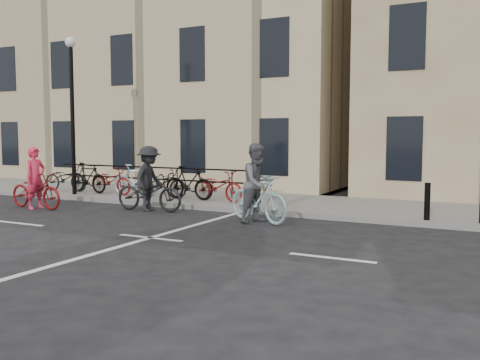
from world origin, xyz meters
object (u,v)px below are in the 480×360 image
at_px(lamp_post, 72,96).
at_px(cyclist_dark, 149,186).
at_px(cyclist_pink, 36,187).
at_px(cyclist_grey, 258,191).

xyz_separation_m(lamp_post, cyclist_dark, (4.05, -1.18, -2.75)).
relative_size(lamp_post, cyclist_dark, 2.46).
relative_size(lamp_post, cyclist_pink, 2.54).
bearing_deg(cyclist_dark, cyclist_pink, 104.87).
bearing_deg(cyclist_dark, cyclist_grey, -99.61).
bearing_deg(cyclist_grey, cyclist_pink, 119.76).
relative_size(cyclist_pink, cyclist_grey, 0.99).
distance_m(lamp_post, cyclist_dark, 5.04).
xyz_separation_m(cyclist_pink, cyclist_dark, (3.29, 1.14, 0.10)).
height_order(lamp_post, cyclist_grey, lamp_post).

